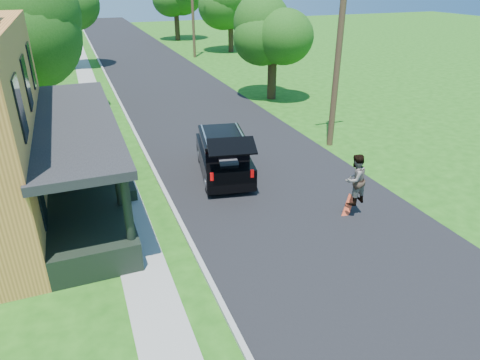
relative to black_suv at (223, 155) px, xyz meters
name	(u,v)px	position (x,y,z in m)	size (l,w,h in m)	color
ground	(336,248)	(1.40, -6.27, -0.85)	(140.00, 140.00, 0.00)	#1C5611
street	(177,93)	(1.40, 13.73, -0.85)	(8.00, 120.00, 0.02)	black
curb	(118,99)	(-2.65, 13.73, -0.85)	(0.15, 120.00, 0.12)	#9C9C97
sidewalk	(93,101)	(-4.20, 13.73, -0.85)	(1.30, 120.00, 0.03)	#999991
front_walk	(6,213)	(-8.10, -0.27, -0.85)	(6.50, 1.20, 0.03)	#999991
black_suv	(223,155)	(0.00, 0.00, 0.00)	(2.65, 5.03, 2.23)	black
skateboarder	(355,180)	(2.93, -4.77, 0.52)	(1.00, 0.87, 1.77)	black
skateboard	(348,208)	(2.90, -4.62, -0.62)	(0.68, 0.44, 0.81)	red
tree_left_mid	(23,16)	(-7.18, 11.93, 4.59)	(6.89, 7.13, 8.46)	black
tree_right_near	(273,26)	(6.87, 10.15, 3.69)	(5.20, 5.35, 6.95)	black
utility_pole_near	(342,21)	(5.90, 1.31, 4.80)	(1.75, 0.29, 10.99)	#452F20
utility_pole_far	(192,3)	(6.45, 27.01, 4.11)	(1.65, 0.46, 9.63)	#452F20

